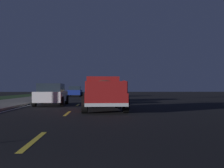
% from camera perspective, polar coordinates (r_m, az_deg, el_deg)
% --- Properties ---
extents(ground, '(144.00, 144.00, 0.00)m').
position_cam_1_polar(ground, '(28.41, -5.96, -3.37)').
color(ground, black).
extents(sidewalk_shoulder, '(108.00, 4.00, 0.12)m').
position_cam_1_polar(sidewalk_shoulder, '(29.25, -17.19, -3.15)').
color(sidewalk_shoulder, slate).
rests_on(sidewalk_shoulder, ground).
extents(lane_markings, '(108.00, 3.54, 0.01)m').
position_cam_1_polar(lane_markings, '(30.55, -10.56, -3.19)').
color(lane_markings, yellow).
rests_on(lane_markings, ground).
extents(pickup_truck, '(5.49, 2.42, 1.87)m').
position_cam_1_polar(pickup_truck, '(14.97, -1.89, -1.78)').
color(pickup_truck, maroon).
rests_on(pickup_truck, ground).
extents(sedan_white, '(4.41, 2.04, 1.54)m').
position_cam_1_polar(sedan_white, '(19.71, -12.61, -2.13)').
color(sedan_white, silver).
rests_on(sedan_white, ground).
extents(sedan_blue, '(4.41, 2.04, 1.54)m').
position_cam_1_polar(sedan_blue, '(40.39, -7.79, -1.54)').
color(sedan_blue, navy).
rests_on(sedan_blue, ground).
extents(sedan_tan, '(4.42, 2.05, 1.54)m').
position_cam_1_polar(sedan_tan, '(40.80, -2.44, -1.55)').
color(sedan_tan, '#9E845B').
rests_on(sedan_tan, ground).
extents(sedan_black, '(4.44, 2.10, 1.54)m').
position_cam_1_polar(sedan_black, '(25.91, -2.33, -1.87)').
color(sedan_black, black).
rests_on(sedan_black, ground).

